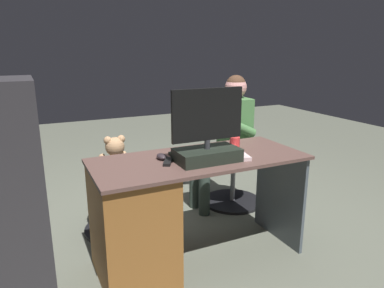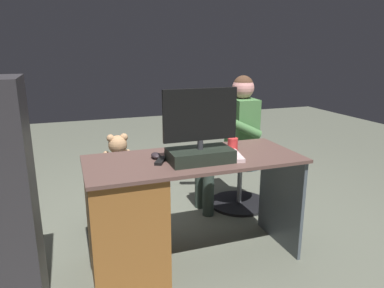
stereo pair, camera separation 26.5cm
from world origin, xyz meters
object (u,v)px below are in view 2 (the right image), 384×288
object	(u,v)px
office_chair_teddy	(121,196)
teddy_bear	(118,155)
desk	(140,215)
visitor_chair	(240,178)
computer_mouse	(156,156)
tv_remote	(161,161)
cup	(233,144)
person	(234,132)
keyboard	(197,152)
monitor	(200,141)

from	to	relation	value
office_chair_teddy	teddy_bear	bearing A→B (deg)	-90.00
desk	office_chair_teddy	size ratio (longest dim) A/B	2.52
desk	visitor_chair	bearing A→B (deg)	-147.18
computer_mouse	visitor_chair	xyz separation A→B (m)	(-0.94, -0.62, -0.49)
tv_remote	visitor_chair	world-z (taller)	tv_remote
desk	visitor_chair	distance (m)	1.28
desk	tv_remote	distance (m)	0.38
desk	computer_mouse	distance (m)	0.39
computer_mouse	office_chair_teddy	world-z (taller)	computer_mouse
computer_mouse	cup	bearing A→B (deg)	179.11
visitor_chair	computer_mouse	bearing A→B (deg)	33.54
teddy_bear	visitor_chair	world-z (taller)	teddy_bear
office_chair_teddy	visitor_chair	xyz separation A→B (m)	(-1.10, -0.05, 0.00)
office_chair_teddy	person	world-z (taller)	person
tv_remote	office_chair_teddy	size ratio (longest dim) A/B	0.27
computer_mouse	teddy_bear	bearing A→B (deg)	-73.92
computer_mouse	tv_remote	size ratio (longest dim) A/B	0.64
desk	keyboard	distance (m)	0.56
keyboard	teddy_bear	distance (m)	0.74
desk	office_chair_teddy	distance (m)	0.65
cup	visitor_chair	bearing A→B (deg)	-122.06
office_chair_teddy	person	distance (m)	1.12
teddy_bear	visitor_chair	xyz separation A→B (m)	(-1.10, -0.04, -0.34)
keyboard	visitor_chair	xyz separation A→B (m)	(-0.65, -0.61, -0.48)
keyboard	office_chair_teddy	world-z (taller)	keyboard
cup	office_chair_teddy	bearing A→B (deg)	-39.11
monitor	tv_remote	xyz separation A→B (m)	(0.24, -0.07, -0.12)
tv_remote	keyboard	bearing A→B (deg)	-132.56
monitor	office_chair_teddy	world-z (taller)	monitor
office_chair_teddy	person	xyz separation A→B (m)	(-1.02, -0.05, 0.45)
monitor	cup	bearing A→B (deg)	-153.28
person	teddy_bear	bearing A→B (deg)	2.14
cup	person	xyz separation A→B (m)	(-0.31, -0.63, -0.08)
teddy_bear	person	xyz separation A→B (m)	(-1.02, -0.04, 0.10)
cup	office_chair_teddy	xyz separation A→B (m)	(0.71, -0.58, -0.52)
computer_mouse	teddy_bear	distance (m)	0.62
desk	cup	bearing A→B (deg)	-174.80
teddy_bear	person	world-z (taller)	person
computer_mouse	visitor_chair	bearing A→B (deg)	-146.46
monitor	desk	bearing A→B (deg)	-13.04
monitor	computer_mouse	xyz separation A→B (m)	(0.25, -0.16, -0.11)
keyboard	office_chair_teddy	bearing A→B (deg)	-51.16
monitor	computer_mouse	size ratio (longest dim) A/B	4.91
keyboard	visitor_chair	size ratio (longest dim) A/B	0.76
office_chair_teddy	tv_remote	bearing A→B (deg)	104.95
office_chair_teddy	keyboard	bearing A→B (deg)	128.84
office_chair_teddy	monitor	bearing A→B (deg)	119.57
keyboard	computer_mouse	distance (m)	0.29
cup	teddy_bear	world-z (taller)	cup
desk	visitor_chair	world-z (taller)	desk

